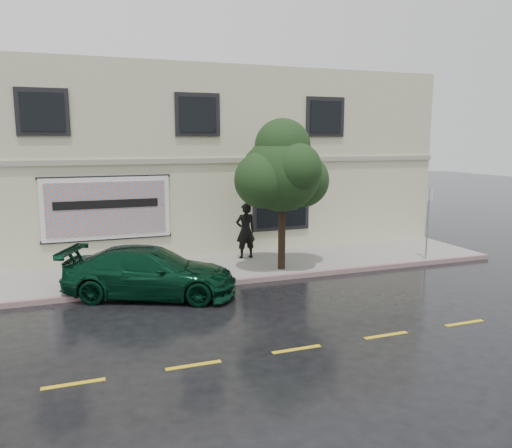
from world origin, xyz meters
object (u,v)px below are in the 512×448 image
object	(u,v)px
car	(150,272)
street_tree	(282,174)
pedestrian	(246,231)
fire_hydrant	(98,276)

from	to	relation	value
car	street_tree	xyz separation A→B (m)	(4.39, 1.00, 2.58)
pedestrian	street_tree	xyz separation A→B (m)	(0.61, -1.86, 2.13)
car	pedestrian	bearing A→B (deg)	-29.23
street_tree	fire_hydrant	bearing A→B (deg)	-177.77
pedestrian	street_tree	distance (m)	2.89
car	fire_hydrant	bearing A→B (deg)	84.42
pedestrian	fire_hydrant	world-z (taller)	pedestrian
car	fire_hydrant	world-z (taller)	car
car	fire_hydrant	distance (m)	1.60
pedestrian	fire_hydrant	size ratio (longest dim) A/B	2.67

